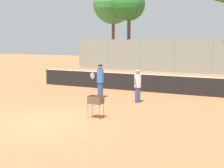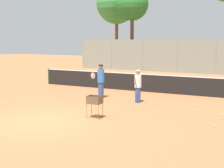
# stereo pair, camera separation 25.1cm
# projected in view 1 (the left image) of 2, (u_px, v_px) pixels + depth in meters

# --- Properties ---
(ground_plane) EXTENTS (80.00, 80.00, 0.00)m
(ground_plane) POSITION_uv_depth(u_px,v_px,m) (43.00, 122.00, 11.65)
(ground_plane) COLOR #B7663D
(tennis_net) EXTENTS (12.03, 0.10, 1.07)m
(tennis_net) POSITION_uv_depth(u_px,v_px,m) (127.00, 81.00, 18.75)
(tennis_net) COLOR #26592D
(tennis_net) RESTS_ON ground_plane
(back_fence) EXTENTS (20.41, 0.08, 3.02)m
(back_fence) POSITION_uv_depth(u_px,v_px,m) (174.00, 56.00, 28.54)
(back_fence) COLOR gray
(back_fence) RESTS_ON ground_plane
(tree_0) EXTENTS (4.77, 4.77, 9.58)m
(tree_0) POSITION_uv_depth(u_px,v_px,m) (113.00, 4.00, 36.58)
(tree_0) COLOR brown
(tree_0) RESTS_ON ground_plane
(tree_1) EXTENTS (3.44, 3.44, 8.44)m
(tree_1) POSITION_uv_depth(u_px,v_px,m) (129.00, 5.00, 33.09)
(tree_1) COLOR brown
(tree_1) RESTS_ON ground_plane
(player_white_outfit) EXTENTS (0.44, 0.89, 1.75)m
(player_white_outfit) POSITION_uv_depth(u_px,v_px,m) (100.00, 81.00, 16.29)
(player_white_outfit) COLOR #334C8C
(player_white_outfit) RESTS_ON ground_plane
(player_red_cap) EXTENTS (0.33, 0.88, 1.59)m
(player_red_cap) POSITION_uv_depth(u_px,v_px,m) (138.00, 86.00, 15.12)
(player_red_cap) COLOR #334C8C
(player_red_cap) RESTS_ON ground_plane
(ball_cart) EXTENTS (0.56, 0.41, 0.88)m
(ball_cart) POSITION_uv_depth(u_px,v_px,m) (95.00, 102.00, 12.15)
(ball_cart) COLOR brown
(ball_cart) RESTS_ON ground_plane
(tennis_ball_0) EXTENTS (0.07, 0.07, 0.07)m
(tennis_ball_0) POSITION_uv_depth(u_px,v_px,m) (12.00, 96.00, 16.64)
(tennis_ball_0) COLOR #D1E54C
(tennis_ball_0) RESTS_ON ground_plane
(tennis_ball_1) EXTENTS (0.07, 0.07, 0.07)m
(tennis_ball_1) POSITION_uv_depth(u_px,v_px,m) (152.00, 104.00, 14.75)
(tennis_ball_1) COLOR #D1E54C
(tennis_ball_1) RESTS_ON ground_plane
(tennis_ball_2) EXTENTS (0.07, 0.07, 0.07)m
(tennis_ball_2) POSITION_uv_depth(u_px,v_px,m) (91.00, 109.00, 13.68)
(tennis_ball_2) COLOR #D1E54C
(tennis_ball_2) RESTS_ON ground_plane
(tennis_ball_3) EXTENTS (0.07, 0.07, 0.07)m
(tennis_ball_3) POSITION_uv_depth(u_px,v_px,m) (118.00, 96.00, 16.67)
(tennis_ball_3) COLOR #D1E54C
(tennis_ball_3) RESTS_ON ground_plane
(tennis_ball_4) EXTENTS (0.07, 0.07, 0.07)m
(tennis_ball_4) POSITION_uv_depth(u_px,v_px,m) (222.00, 114.00, 12.72)
(tennis_ball_4) COLOR #D1E54C
(tennis_ball_4) RESTS_ON ground_plane
(tennis_ball_5) EXTENTS (0.07, 0.07, 0.07)m
(tennis_ball_5) POSITION_uv_depth(u_px,v_px,m) (216.00, 98.00, 16.18)
(tennis_ball_5) COLOR #D1E54C
(tennis_ball_5) RESTS_ON ground_plane
(tennis_ball_6) EXTENTS (0.07, 0.07, 0.07)m
(tennis_ball_6) POSITION_uv_depth(u_px,v_px,m) (196.00, 110.00, 13.55)
(tennis_ball_6) COLOR #D1E54C
(tennis_ball_6) RESTS_ON ground_plane
(tennis_ball_7) EXTENTS (0.07, 0.07, 0.07)m
(tennis_ball_7) POSITION_uv_depth(u_px,v_px,m) (217.00, 125.00, 11.12)
(tennis_ball_7) COLOR #D1E54C
(tennis_ball_7) RESTS_ON ground_plane
(tennis_ball_8) EXTENTS (0.07, 0.07, 0.07)m
(tennis_ball_8) POSITION_uv_depth(u_px,v_px,m) (1.00, 104.00, 14.63)
(tennis_ball_8) COLOR #D1E54C
(tennis_ball_8) RESTS_ON ground_plane
(parked_car) EXTENTS (4.20, 1.70, 1.60)m
(parked_car) POSITION_uv_depth(u_px,v_px,m) (132.00, 62.00, 32.75)
(parked_car) COLOR white
(parked_car) RESTS_ON ground_plane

